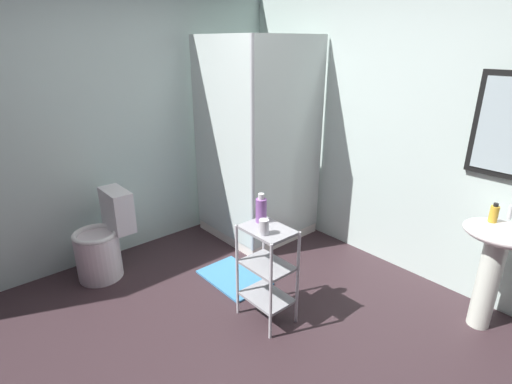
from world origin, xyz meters
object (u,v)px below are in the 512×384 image
at_px(shower_stall, 256,195).
at_px(storage_cart, 267,267).
at_px(hand_soap_bottle, 494,214).
at_px(bath_mat, 234,278).
at_px(conditioner_bottle_purple, 261,210).
at_px(pedestal_sink, 494,255).
at_px(toilet, 103,243).
at_px(rinse_cup, 264,227).

relative_size(shower_stall, storage_cart, 2.70).
xyz_separation_m(hand_soap_bottle, bath_mat, (-1.58, -0.98, -0.86)).
height_order(shower_stall, conditioner_bottle_purple, shower_stall).
height_order(pedestal_sink, storage_cart, pedestal_sink).
bearing_deg(hand_soap_bottle, shower_stall, -172.02).
distance_m(pedestal_sink, bath_mat, 1.99).
relative_size(pedestal_sink, bath_mat, 1.35).
bearing_deg(shower_stall, pedestal_sink, 7.96).
bearing_deg(toilet, shower_stall, 78.75).
distance_m(storage_cart, hand_soap_bottle, 1.57).
height_order(storage_cart, rinse_cup, rinse_cup).
bearing_deg(rinse_cup, toilet, -156.83).
height_order(shower_stall, pedestal_sink, shower_stall).
relative_size(pedestal_sink, hand_soap_bottle, 6.07).
relative_size(hand_soap_bottle, bath_mat, 0.22).
distance_m(storage_cart, rinse_cup, 0.37).
bearing_deg(pedestal_sink, hand_soap_bottle, -172.90).
xyz_separation_m(shower_stall, pedestal_sink, (2.13, 0.30, 0.12)).
height_order(pedestal_sink, toilet, pedestal_sink).
relative_size(toilet, hand_soap_bottle, 5.69).
bearing_deg(pedestal_sink, toilet, -143.55).
height_order(toilet, conditioner_bottle_purple, conditioner_bottle_purple).
height_order(toilet, bath_mat, toilet).
bearing_deg(bath_mat, toilet, -134.61).
distance_m(pedestal_sink, toilet, 3.03).
bearing_deg(pedestal_sink, bath_mat, -148.82).
bearing_deg(pedestal_sink, rinse_cup, -130.68).
bearing_deg(storage_cart, toilet, -153.58).
height_order(shower_stall, toilet, shower_stall).
bearing_deg(bath_mat, pedestal_sink, 31.18).
distance_m(shower_stall, rinse_cup, 1.46).
bearing_deg(hand_soap_bottle, toilet, -142.99).
bearing_deg(hand_soap_bottle, storage_cart, -132.33).
bearing_deg(shower_stall, hand_soap_bottle, 7.98).
xyz_separation_m(hand_soap_bottle, conditioner_bottle_purple, (-1.13, -1.07, -0.04)).
bearing_deg(toilet, pedestal_sink, 36.45).
xyz_separation_m(pedestal_sink, conditioner_bottle_purple, (-1.18, -1.08, 0.25)).
bearing_deg(hand_soap_bottle, bath_mat, -148.08).
bearing_deg(pedestal_sink, conditioner_bottle_purple, -137.70).
distance_m(shower_stall, bath_mat, 0.97).
relative_size(toilet, storage_cart, 1.03).
height_order(conditioner_bottle_purple, rinse_cup, conditioner_bottle_purple).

